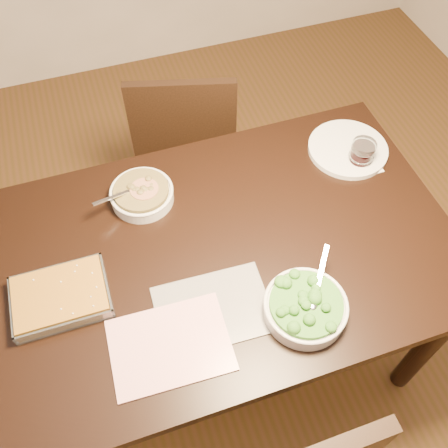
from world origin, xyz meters
The scene contains 11 objects.
ground centered at (0.00, 0.00, 0.00)m, with size 4.00×4.00×0.00m, color #483214.
table centered at (0.00, 0.00, 0.65)m, with size 1.40×0.90×0.75m.
magazine_a centered at (-0.24, -0.25, 0.75)m, with size 0.31×0.23×0.01m, color #B6344C.
magazine_b centered at (-0.10, -0.19, 0.75)m, with size 0.31×0.22×0.01m, color #222229.
coaster centered at (0.54, 0.18, 0.75)m, with size 0.13×0.13×0.00m, color white.
stew_bowl centered at (-0.19, 0.26, 0.78)m, with size 0.22×0.20×0.08m.
broccoli_bowl centered at (0.14, -0.27, 0.78)m, with size 0.23×0.24×0.09m.
baking_dish centered at (-0.49, -0.03, 0.77)m, with size 0.27×0.20×0.05m.
wine_tumbler centered at (0.54, 0.18, 0.80)m, with size 0.08×0.08×0.09m.
dinner_plate centered at (0.53, 0.24, 0.76)m, with size 0.27×0.27×0.02m, color silver.
chair_far centered at (0.07, 0.73, 0.49)m, with size 0.50×0.50×0.87m.
Camera 1 is at (-0.27, -0.77, 2.01)m, focal length 40.00 mm.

